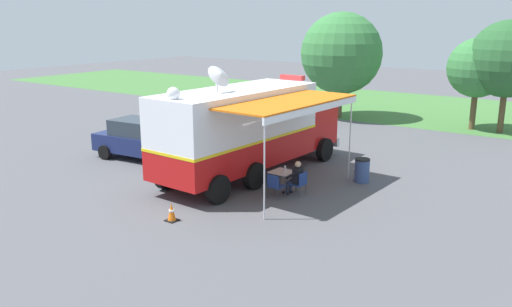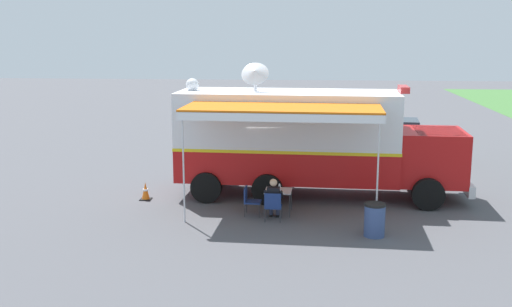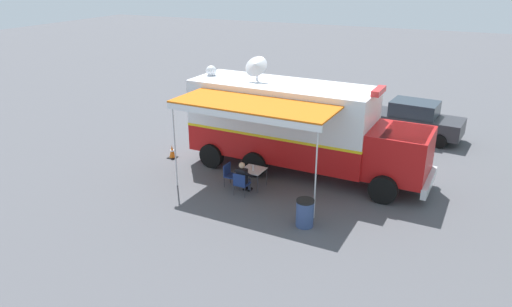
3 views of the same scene
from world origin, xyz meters
name	(u,v)px [view 1 (image 1 of 3)]	position (x,y,z in m)	size (l,w,h in m)	color
ground_plane	(237,179)	(0.00, 0.00, 0.00)	(100.00, 100.00, 0.00)	#515156
grass_verge	(417,108)	(0.00, 20.63, 0.00)	(80.00, 14.00, 0.01)	#427538
lot_stripe	(207,155)	(-3.35, 2.07, 0.00)	(0.12, 4.80, 0.01)	silver
command_truck	(250,127)	(0.06, 0.75, 1.94)	(5.08, 9.58, 4.53)	#B71414
folding_table	(282,173)	(2.19, -0.20, 0.67)	(0.83, 0.83, 0.73)	silver
water_bottle	(285,169)	(2.27, -0.16, 0.83)	(0.07, 0.07, 0.22)	silver
folding_chair_at_table	(300,182)	(2.99, -0.31, 0.51)	(0.50, 0.50, 0.87)	navy
folding_chair_beside_table	(275,184)	(2.43, -1.05, 0.51)	(0.50, 0.50, 0.87)	navy
seated_responder	(296,177)	(2.80, -0.30, 0.65)	(0.67, 0.57, 1.25)	black
trash_bin	(362,170)	(4.06, 2.49, 0.46)	(0.57, 0.57, 0.91)	#384C7F
traffic_cone	(172,212)	(0.99, -4.61, 0.28)	(0.36, 0.36, 0.58)	black
car_behind_truck	(140,139)	(-5.41, -0.02, 0.88)	(4.36, 2.33, 1.76)	navy
car_far_corner	(195,122)	(-6.14, 4.40, 0.88)	(2.35, 4.36, 1.76)	#2D2D33
tree_far_left	(342,53)	(-2.78, 14.18, 3.98)	(4.99, 4.99, 6.48)	brown
tree_left_of_centre	(478,68)	(4.96, 15.24, 3.42)	(3.26, 3.26, 5.06)	brown
tree_right_of_centre	(508,59)	(6.45, 15.18, 3.97)	(4.10, 4.10, 6.03)	brown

